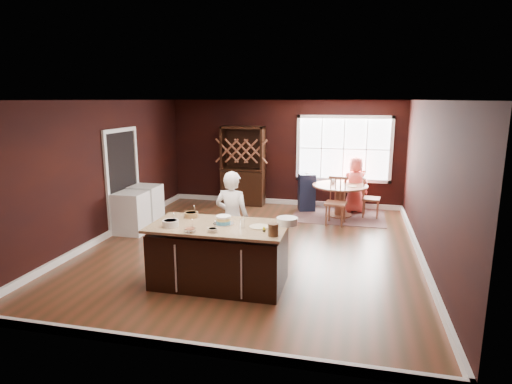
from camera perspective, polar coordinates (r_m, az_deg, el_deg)
room_shell at (r=7.73m, az=-0.42°, el=2.11°), size 7.00×7.00×7.00m
window at (r=10.94m, az=11.61°, el=5.65°), size 2.36×0.10×1.66m
doorway at (r=9.46m, az=-17.31°, el=1.42°), size 0.08×1.26×2.13m
kitchen_island at (r=6.42m, az=-4.94°, el=-8.52°), size 2.00×1.05×0.92m
dining_table at (r=10.24m, az=11.10°, el=-0.25°), size 1.28×1.28×0.75m
baker at (r=7.04m, az=-3.20°, el=-3.57°), size 0.62×0.44×1.59m
layer_cake at (r=6.30m, az=-4.36°, el=-3.74°), size 0.30×0.30×0.12m
bowl_blue at (r=6.30m, az=-11.32°, el=-4.11°), size 0.23×0.23×0.09m
bowl_yellow at (r=6.71m, az=-8.63°, el=-3.03°), size 0.21×0.21×0.08m
bowl_pink at (r=5.97m, az=-8.81°, el=-5.06°), size 0.16×0.16×0.06m
bowl_olive at (r=5.94m, az=-5.78°, el=-5.09°), size 0.14×0.14×0.05m
drinking_glass at (r=6.09m, az=-1.82°, el=-4.15°), size 0.07×0.07×0.15m
dinner_plate at (r=6.12m, az=0.42°, el=-4.67°), size 0.28×0.28×0.02m
white_tub at (r=6.27m, az=4.17°, el=-3.90°), size 0.31×0.31×0.11m
stoneware_crock at (r=5.74m, az=2.31°, el=-5.05°), size 0.14×0.14×0.17m
toy_figurine at (r=5.92m, az=1.09°, el=-4.99°), size 0.04×0.04×0.07m
rug at (r=10.36m, az=10.98°, el=-3.11°), size 2.13×1.65×0.01m
chair_east at (r=10.31m, az=15.12°, el=-0.62°), size 0.43×0.45×0.98m
chair_south at (r=9.51m, az=10.61°, el=-1.21°), size 0.50×0.48×1.06m
chair_north at (r=11.01m, az=12.90°, el=0.41°), size 0.57×0.56×1.02m
seated_woman at (r=10.63m, az=13.07°, el=0.94°), size 0.76×0.59×1.37m
high_chair at (r=10.65m, az=6.77°, el=0.09°), size 0.48×0.48×0.96m
toddler at (r=10.58m, az=7.18°, el=1.80°), size 0.18×0.14×0.26m
table_plate at (r=10.05m, az=12.69°, el=0.75°), size 0.20×0.20×0.01m
table_cup at (r=10.28m, az=10.25°, el=1.35°), size 0.16×0.16×0.10m
hutch at (r=11.12m, az=-1.74°, el=3.50°), size 1.11×0.46×2.04m
washer at (r=9.15m, az=-16.29°, el=-2.69°), size 0.59×0.57×0.86m
dryer at (r=9.69m, az=-14.45°, el=-1.71°), size 0.60×0.58×0.87m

